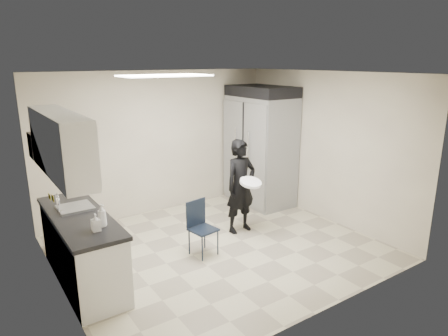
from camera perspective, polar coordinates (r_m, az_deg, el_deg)
floor at (r=6.23m, az=-0.79°, el=-11.30°), size 4.50×4.50×0.00m
ceiling at (r=5.57m, az=-0.90°, el=13.37°), size 4.50×4.50×0.00m
back_wall at (r=7.47m, az=-9.31°, el=3.61°), size 4.50×0.00×4.50m
left_wall at (r=4.95m, az=-23.20°, el=-3.45°), size 0.00×4.00×4.00m
right_wall at (r=7.21m, az=14.30°, el=2.92°), size 0.00×4.00×4.00m
ceiling_panel at (r=5.62m, az=-8.45°, el=12.93°), size 1.20×0.60×0.02m
lower_counter at (r=5.51m, az=-19.57°, el=-10.98°), size 0.60×1.90×0.86m
countertop at (r=5.33m, az=-20.00°, el=-6.57°), size 0.64×1.95×0.05m
sink at (r=5.57m, az=-20.44°, el=-5.85°), size 0.42×0.40×0.14m
faucet at (r=5.48m, az=-22.61°, el=-4.73°), size 0.02×0.02×0.24m
upper_cabinets at (r=5.05m, az=-22.33°, el=3.16°), size 0.35×1.80×0.75m
towel_dispenser at (r=6.19m, az=-25.02°, el=2.98°), size 0.22×0.30×0.35m
notice_sticker_left at (r=5.07m, az=-23.26°, el=-3.98°), size 0.00×0.12×0.07m
notice_sticker_right at (r=5.27m, az=-23.65°, el=-3.78°), size 0.00×0.12×0.07m
commercial_fridge at (r=7.88m, az=5.22°, el=2.49°), size 0.80×1.35×2.10m
fridge_compressor at (r=7.70m, az=5.43°, el=10.86°), size 0.80×1.35×0.20m
folding_chair at (r=5.87m, az=-2.98°, el=-8.78°), size 0.40×0.40×0.79m
man_tuxedo at (r=6.53m, az=2.40°, el=-2.62°), size 0.58×0.40×1.56m
bucket_lid at (r=6.31m, az=3.83°, el=-2.06°), size 0.36×0.36×0.04m
soap_bottle_a at (r=4.84m, az=-17.05°, el=-6.48°), size 0.13×0.13×0.27m
soap_bottle_b at (r=4.75m, az=-17.85°, el=-7.40°), size 0.10×0.10×0.21m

